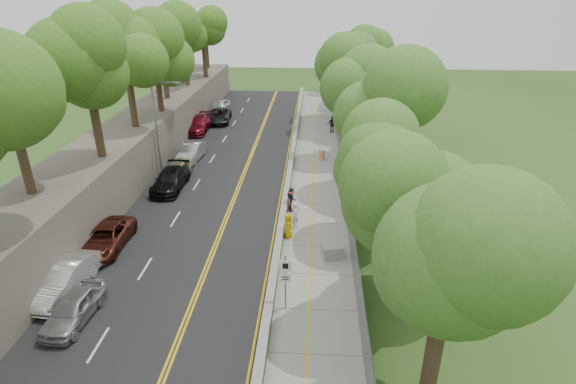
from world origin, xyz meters
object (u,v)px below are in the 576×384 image
Objects in this scene: streetlight at (158,122)px; construction_barrel at (322,155)px; car_0 at (74,308)px; concrete_block at (332,251)px; painter_0 at (288,226)px; signpost at (285,277)px; person_far at (332,124)px; car_1 at (63,279)px; car_2 at (106,238)px.

streetlight reaches higher than construction_barrel.
streetlight is 1.97× the size of car_0.
car_0 is (-12.51, -6.30, 0.28)m from concrete_block.
painter_0 is at bearing 44.28° from car_0.
signpost is at bearing 175.80° from painter_0.
car_1 is at bearing 42.68° from person_far.
signpost reaches higher than car_0.
car_2 reaches higher than car_0.
car_1 is 2.62× the size of person_far.
person_far is at bearing 70.51° from car_0.
car_1 reaches higher than car_2.
signpost reaches higher than concrete_block.
streetlight is at bearing -161.86° from construction_barrel.
car_1 is (-13.60, -20.76, 0.34)m from construction_barrel.
car_0 reaches higher than concrete_block.
car_1 is at bearing -163.41° from concrete_block.
construction_barrel is 24.82m from car_1.
person_far is (3.15, 29.95, -0.99)m from signpost.
car_0 is 2.63m from car_1.
streetlight is at bearing 93.96° from car_1.
car_0 is at bearing 124.31° from painter_0.
painter_0 is at bearing 92.44° from signpost.
car_1 is at bearing 130.75° from car_0.
car_1 is (-1.60, 2.09, 0.11)m from car_0.
car_1 is 0.96× the size of car_2.
painter_0 reaches higher than concrete_block.
construction_barrel is at bearing 50.29° from car_2.
concrete_block is 3.54m from painter_0.
concrete_block is at bearing -134.76° from painter_0.
car_1 is 4.45m from car_2.
construction_barrel is 0.54× the size of painter_0.
signpost is at bearing 63.49° from person_far.
construction_barrel is at bearing 65.62° from car_0.
concrete_block is (13.97, -12.15, -4.19)m from streetlight.
car_1 reaches higher than concrete_block.
car_2 is at bearing 104.55° from car_0.
painter_0 is (-0.30, 7.03, -1.08)m from signpost.
construction_barrel is at bearing 61.22° from car_1.
signpost reaches higher than car_1.
signpost is 2.58× the size of concrete_block.
signpost is at bearing -95.20° from construction_barrel.
streetlight is 19.89m from person_far.
person_far reaches higher than car_0.
painter_0 reaches higher than car_2.
streetlight is at bearing 97.86° from car_0.
signpost is 0.76× the size of car_0.
car_1 is at bearing -90.48° from streetlight.
painter_0 is 0.90× the size of person_far.
painter_0 is at bearing -41.67° from streetlight.
car_1 is 2.90× the size of painter_0.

